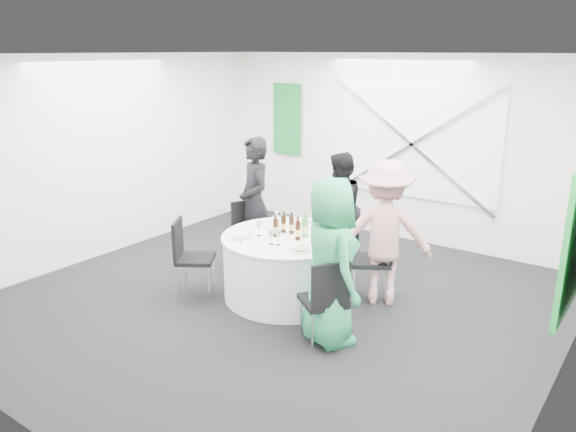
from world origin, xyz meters
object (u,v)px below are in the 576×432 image
Objects in this scene: person_man_back_left at (254,202)px; person_woman_pink at (384,233)px; chair_back at (325,229)px; chair_front_right at (326,296)px; green_water_bottle at (305,227)px; chair_back_left at (247,228)px; clear_water_bottle at (276,225)px; banquet_table at (288,266)px; person_man_back at (339,209)px; chair_front_left at (188,251)px; person_woman_green at (330,262)px.

person_man_back_left reaches higher than person_woman_pink.
chair_front_right reaches higher than chair_back.
chair_back is 3.09× the size of green_water_bottle.
chair_back is at bearing -31.05° from chair_back_left.
clear_water_bottle is (-1.16, 0.73, 0.33)m from chair_front_right.
person_woman_pink is at bearing -63.89° from chair_back_left.
chair_front_right is (2.07, -1.29, 0.03)m from chair_back_left.
chair_back_left is at bearing 148.54° from clear_water_bottle.
banquet_table is at bearing 0.00° from person_woman_pink.
person_man_back is 1.30m from clear_water_bottle.
chair_front_left is at bearing -148.77° from chair_back_left.
person_man_back_left reaches higher than chair_back_left.
chair_front_left is (-0.99, -0.66, 0.17)m from banquet_table.
person_man_back is 2.18m from person_woman_green.
clear_water_bottle is (0.02, -1.12, 0.34)m from chair_back.
person_man_back reaches higher than chair_front_right.
chair_front_left is at bearing -59.25° from person_man_back_left.
chair_back is at bearing 109.75° from green_water_bottle.
chair_front_right is 0.33m from person_woman_green.
chair_front_left is 0.60× the size of person_man_back.
clear_water_bottle is (-0.35, -0.10, -0.01)m from green_water_bottle.
chair_back is at bearing 63.95° from person_man_back_left.
green_water_bottle is at bearing 7.69° from person_man_back_left.
chair_front_right is at bearing -36.66° from banquet_table.
chair_front_left is (-0.81, -1.76, 0.02)m from chair_back.
chair_back_left is 0.93× the size of chair_front_left.
person_woman_pink reaches higher than banquet_table.
banquet_table is 0.53m from green_water_bottle.
person_man_back is (1.00, 0.74, 0.27)m from chair_back_left.
person_man_back is at bearing -64.04° from person_woman_pink.
chair_front_left is 3.22× the size of green_water_bottle.
green_water_bottle reaches higher than chair_back_left.
person_woman_green is at bearing -126.17° from chair_front_right.
green_water_bottle is (0.26, -1.20, 0.10)m from person_man_back.
banquet_table is 1.35m from person_man_back.
person_man_back_left is at bearing -156.61° from chair_back.
chair_back is 2.19m from chair_front_right.
banquet_table is at bearing -154.09° from green_water_bottle.
banquet_table is 1.25m from person_man_back_left.
person_man_back_left is at bearing -30.07° from person_woman_pink.
person_woman_green is (2.04, -1.18, 0.34)m from chair_back_left.
person_woman_green is (0.96, -0.63, 0.47)m from banquet_table.
person_woman_pink is 1.15m from person_woman_green.
banquet_table is at bearing -90.00° from chair_back.
chair_front_right is (0.99, -0.74, 0.16)m from banquet_table.
person_man_back is at bearing -58.73° from chair_front_left.
person_man_back_left reaches higher than chair_front_right.
banquet_table is 0.89× the size of person_man_back_left.
person_man_back is (0.91, 1.94, 0.23)m from chair_front_left.
person_woman_green is (1.03, -1.92, 0.08)m from person_man_back.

